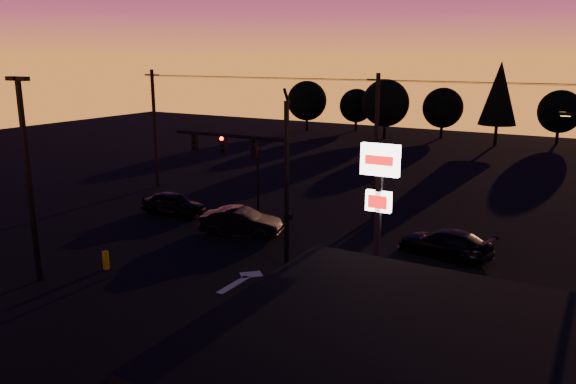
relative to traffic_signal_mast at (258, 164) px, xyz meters
name	(u,v)px	position (x,y,z in m)	size (l,w,h in m)	color
ground	(211,290)	(0.10, -3.99, -4.94)	(120.00, 120.00, 0.00)	black
lane_arrow	(242,280)	(0.60, -2.33, -4.93)	(1.20, 3.10, 0.01)	beige
traffic_signal_mast	(258,164)	(0.00, 0.00, 0.00)	(6.79, 0.52, 8.58)	black
secondary_signal	(258,170)	(-4.90, 7.49, -2.07)	(0.30, 0.31, 4.35)	black
parking_lot_light	(27,167)	(-7.40, -6.99, 0.33)	(1.25, 0.30, 9.14)	black
pylon_sign	(379,193)	(7.10, -2.49, -0.02)	(1.50, 0.28, 6.80)	black
utility_pole_0	(155,128)	(-15.90, 10.01, -0.34)	(1.40, 0.26, 9.00)	black
utility_pole_1	(376,147)	(2.10, 10.01, -0.34)	(1.40, 0.26, 9.00)	black
power_wires	(378,80)	(2.10, 10.01, 3.63)	(36.00, 1.22, 0.07)	black
bollard	(106,260)	(-5.83, -4.49, -4.49)	(0.30, 0.30, 0.90)	#B1AD00
tree_0	(307,101)	(-21.90, 46.01, -0.88)	(5.36, 5.36, 6.74)	black
tree_1	(356,106)	(-15.90, 49.01, -1.50)	(4.54, 4.54, 5.71)	black
tree_2	(386,103)	(-9.90, 44.01, -0.57)	(5.77, 5.78, 7.26)	black
tree_3	(443,108)	(-3.90, 48.01, -1.19)	(4.95, 4.95, 6.22)	black
tree_4	(499,93)	(3.10, 45.01, 0.99)	(4.18, 4.18, 9.50)	black
tree_5	(560,112)	(9.10, 50.01, -1.19)	(4.95, 4.95, 6.22)	black
car_left	(173,203)	(-9.46, 4.48, -4.20)	(1.73, 4.30, 1.46)	black
car_mid	(241,222)	(-3.27, 3.22, -4.17)	(1.62, 4.66, 1.53)	black
car_right	(444,243)	(7.76, 5.40, -4.23)	(1.98, 4.88, 1.42)	black
suv_parked	(399,362)	(9.57, -6.78, -4.22)	(2.37, 5.14, 1.43)	black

